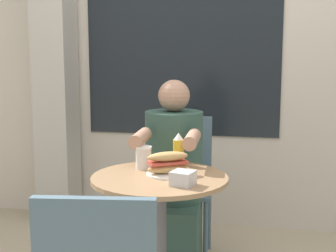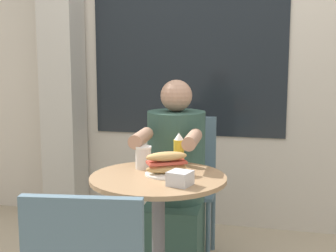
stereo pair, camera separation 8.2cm
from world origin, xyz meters
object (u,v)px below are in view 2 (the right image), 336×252
object	(u,v)px
cafe_table	(158,219)
drink_cup	(143,157)
diner_chair	(186,173)
seated_diner	(175,194)
condiment_bottle	(179,149)
sandwich_on_plate	(167,165)

from	to	relation	value
cafe_table	drink_cup	world-z (taller)	drink_cup
diner_chair	seated_diner	world-z (taller)	seated_diner
condiment_bottle	sandwich_on_plate	bearing A→B (deg)	-92.44
sandwich_on_plate	drink_cup	size ratio (longest dim) A/B	1.86
diner_chair	sandwich_on_plate	distance (m)	0.83
cafe_table	diner_chair	bearing A→B (deg)	92.95
diner_chair	sandwich_on_plate	bearing A→B (deg)	91.82
seated_diner	drink_cup	distance (m)	0.47
seated_diner	sandwich_on_plate	world-z (taller)	seated_diner
diner_chair	seated_diner	distance (m)	0.35
drink_cup	seated_diner	bearing A→B (deg)	78.96
seated_diner	cafe_table	bearing A→B (deg)	90.75
seated_diner	condiment_bottle	size ratio (longest dim) A/B	7.10
sandwich_on_plate	drink_cup	world-z (taller)	drink_cup
condiment_bottle	diner_chair	bearing A→B (deg)	97.99
diner_chair	seated_diner	xyz separation A→B (m)	(0.01, -0.35, -0.03)
diner_chair	seated_diner	size ratio (longest dim) A/B	0.78
drink_cup	condiment_bottle	world-z (taller)	condiment_bottle
cafe_table	condiment_bottle	size ratio (longest dim) A/B	4.55
cafe_table	sandwich_on_plate	world-z (taller)	sandwich_on_plate
diner_chair	sandwich_on_plate	world-z (taller)	diner_chair
drink_cup	condiment_bottle	bearing A→B (deg)	41.12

